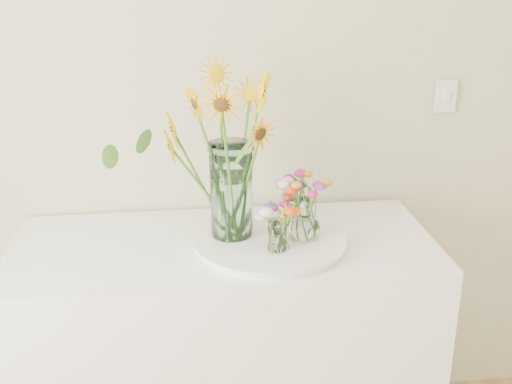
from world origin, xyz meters
TOP-DOWN VIEW (x-y plane):
  - counter at (-0.30, 1.93)m, footprint 1.40×0.60m
  - tray at (-0.15, 1.89)m, footprint 0.48×0.48m
  - mason_jar at (-0.27, 1.93)m, footprint 0.14×0.14m
  - sunflower_bouquet at (-0.27, 1.93)m, footprint 0.80×0.80m
  - small_vase_a at (-0.14, 1.79)m, footprint 0.06×0.06m
  - wildflower_posy_a at (-0.14, 1.79)m, footprint 0.21×0.21m
  - small_vase_b at (-0.04, 1.87)m, footprint 0.13×0.13m
  - wildflower_posy_b at (-0.04, 1.87)m, footprint 0.19×0.19m
  - small_vase_c at (-0.06, 1.98)m, footprint 0.06×0.06m
  - wildflower_posy_c at (-0.06, 1.98)m, footprint 0.18×0.18m

SIDE VIEW (x-z plane):
  - counter at x=-0.30m, z-range 0.00..0.90m
  - tray at x=-0.15m, z-range 0.90..0.92m
  - small_vase_c at x=-0.06m, z-range 0.93..1.03m
  - small_vase_a at x=-0.14m, z-range 0.93..1.03m
  - small_vase_b at x=-0.04m, z-range 0.93..1.07m
  - wildflower_posy_c at x=-0.06m, z-range 0.93..1.12m
  - wildflower_posy_a at x=-0.14m, z-range 0.93..1.12m
  - wildflower_posy_b at x=-0.04m, z-range 0.93..1.16m
  - mason_jar at x=-0.27m, z-range 0.93..1.24m
  - sunflower_bouquet at x=-0.27m, z-range 0.93..1.51m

